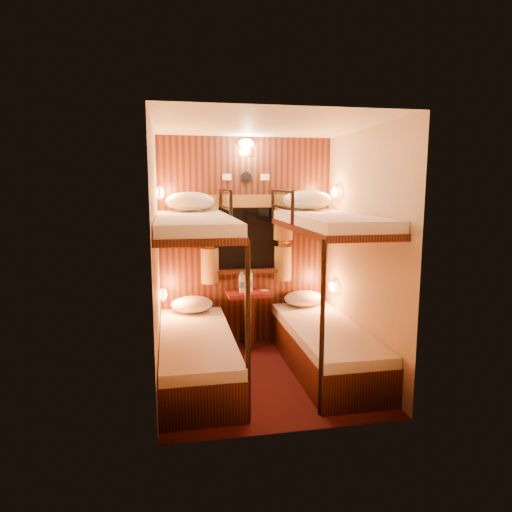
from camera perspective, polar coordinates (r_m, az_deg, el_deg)
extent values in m
plane|color=#370F0F|center=(4.65, 0.98, -14.75)|extent=(2.10, 2.10, 0.00)
plane|color=silver|center=(4.29, 1.07, 16.06)|extent=(2.10, 2.10, 0.00)
plane|color=#C6B293|center=(5.33, -1.29, 1.75)|extent=(2.40, 0.00, 2.40)
plane|color=#C6B293|center=(3.30, 4.76, -2.76)|extent=(2.40, 0.00, 2.40)
plane|color=#C6B293|center=(4.22, -12.38, -0.37)|extent=(0.00, 2.40, 2.40)
plane|color=#C6B293|center=(4.62, 13.26, 0.38)|extent=(0.00, 2.40, 2.40)
cube|color=black|center=(5.32, -1.26, 1.73)|extent=(2.00, 0.03, 2.40)
cube|color=black|center=(4.57, -7.42, -12.89)|extent=(0.70, 1.90, 0.35)
cube|color=silver|center=(4.49, -7.47, -10.22)|extent=(0.68, 1.88, 0.10)
cube|color=black|center=(4.26, -7.76, 3.23)|extent=(0.70, 1.90, 0.06)
cube|color=silver|center=(4.26, -7.78, 4.30)|extent=(0.68, 1.88, 0.10)
cylinder|color=black|center=(3.57, -1.01, -9.72)|extent=(0.04, 0.04, 1.45)
cylinder|color=black|center=(5.15, -4.43, 6.38)|extent=(0.04, 0.04, 0.32)
cylinder|color=black|center=(4.31, -3.16, 5.90)|extent=(0.04, 0.04, 0.32)
cylinder|color=black|center=(4.73, -3.87, 8.10)|extent=(0.04, 0.85, 0.04)
cylinder|color=black|center=(4.73, -3.85, 6.04)|extent=(0.03, 0.85, 0.03)
cube|color=black|center=(4.81, 8.58, -11.77)|extent=(0.70, 1.90, 0.35)
cube|color=silver|center=(4.74, 8.64, -9.22)|extent=(0.68, 1.88, 0.10)
cube|color=black|center=(4.52, 8.95, 3.53)|extent=(0.70, 1.90, 0.06)
cube|color=silver|center=(4.51, 8.98, 4.54)|extent=(0.68, 1.88, 0.10)
cylinder|color=black|center=(3.72, 8.26, -9.07)|extent=(0.04, 0.04, 1.45)
cylinder|color=black|center=(5.25, 2.12, 6.45)|extent=(0.04, 0.04, 0.32)
cylinder|color=black|center=(4.43, 4.59, 5.96)|extent=(0.04, 0.04, 0.32)
cylinder|color=black|center=(4.84, 3.27, 8.12)|extent=(0.04, 0.85, 0.04)
cylinder|color=black|center=(4.84, 3.25, 6.11)|extent=(0.03, 0.85, 0.03)
cube|color=black|center=(5.29, -1.23, 2.24)|extent=(0.98, 0.02, 0.78)
cube|color=black|center=(5.28, -1.21, 2.22)|extent=(0.90, 0.01, 0.70)
cube|color=black|center=(5.30, -1.13, -1.90)|extent=(1.00, 0.12, 0.04)
cube|color=brown|center=(5.22, -1.18, 6.88)|extent=(1.10, 0.06, 0.14)
cylinder|color=brown|center=(5.17, -5.87, 4.04)|extent=(0.22, 0.22, 0.40)
cylinder|color=brown|center=(5.20, -5.82, 1.52)|extent=(0.11, 0.11, 0.12)
cylinder|color=brown|center=(5.24, -5.78, -1.20)|extent=(0.20, 0.20, 0.40)
torus|color=#B98036|center=(5.20, -5.82, 1.52)|extent=(0.14, 0.14, 0.02)
cylinder|color=brown|center=(5.32, 3.43, 4.20)|extent=(0.22, 0.22, 0.40)
cylinder|color=brown|center=(5.34, 3.41, 1.75)|extent=(0.11, 0.11, 0.12)
cylinder|color=brown|center=(5.38, 3.38, -0.90)|extent=(0.20, 0.20, 0.40)
torus|color=#B98036|center=(5.34, 3.41, 1.75)|extent=(0.14, 0.14, 0.02)
cylinder|color=black|center=(5.25, -1.26, 9.84)|extent=(0.12, 0.02, 0.12)
cube|color=silver|center=(5.22, -3.67, 9.83)|extent=(0.10, 0.01, 0.07)
cube|color=silver|center=(5.30, 1.13, 9.83)|extent=(0.10, 0.01, 0.07)
cube|color=#B98036|center=(5.27, -1.27, 12.78)|extent=(0.18, 0.01, 0.08)
ellipsoid|color=#FFCC8C|center=(5.25, -1.23, 13.88)|extent=(0.18, 0.09, 0.11)
ellipsoid|color=orange|center=(5.01, -11.53, -4.73)|extent=(0.08, 0.20, 0.13)
torus|color=#B98036|center=(5.01, -11.53, -4.73)|extent=(0.02, 0.17, 0.17)
ellipsoid|color=orange|center=(4.87, -11.93, 7.72)|extent=(0.08, 0.20, 0.13)
torus|color=#B98036|center=(4.87, -11.93, 7.72)|extent=(0.02, 0.17, 0.17)
ellipsoid|color=orange|center=(5.33, 9.62, -3.84)|extent=(0.08, 0.20, 0.13)
torus|color=#B98036|center=(5.33, 9.62, -3.84)|extent=(0.02, 0.17, 0.17)
ellipsoid|color=orange|center=(5.20, 9.93, 7.84)|extent=(0.08, 0.20, 0.13)
torus|color=#B98036|center=(5.20, 9.93, 7.84)|extent=(0.02, 0.17, 0.17)
cube|color=maroon|center=(5.24, -0.91, -4.72)|extent=(0.50, 0.34, 0.04)
cube|color=black|center=(5.33, -0.90, -8.12)|extent=(0.08, 0.30, 0.61)
cube|color=maroon|center=(5.24, -0.91, -4.49)|extent=(0.30, 0.34, 0.01)
cylinder|color=#99BFE5|center=(5.18, -1.79, -3.50)|extent=(0.07, 0.07, 0.20)
cylinder|color=#3952AD|center=(5.18, -1.79, -3.61)|extent=(0.07, 0.07, 0.07)
cylinder|color=#3952AD|center=(5.15, -1.80, -2.17)|extent=(0.04, 0.04, 0.03)
cylinder|color=#99BFE5|center=(5.21, -0.81, -3.32)|extent=(0.07, 0.07, 0.22)
cylinder|color=#3952AD|center=(5.21, -0.81, -3.44)|extent=(0.08, 0.08, 0.08)
cylinder|color=#3952AD|center=(5.18, -0.82, -1.89)|extent=(0.04, 0.04, 0.03)
cube|color=silver|center=(5.30, 1.02, -4.30)|extent=(0.11, 0.09, 0.01)
cube|color=silver|center=(5.26, -0.04, -4.41)|extent=(0.07, 0.06, 0.00)
ellipsoid|color=silver|center=(5.15, -8.00, -6.00)|extent=(0.46, 0.33, 0.18)
ellipsoid|color=silver|center=(5.40, 5.96, -5.28)|extent=(0.46, 0.33, 0.18)
ellipsoid|color=silver|center=(4.91, -8.25, 6.77)|extent=(0.52, 0.37, 0.20)
ellipsoid|color=silver|center=(5.16, 6.43, 6.98)|extent=(0.55, 0.40, 0.22)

